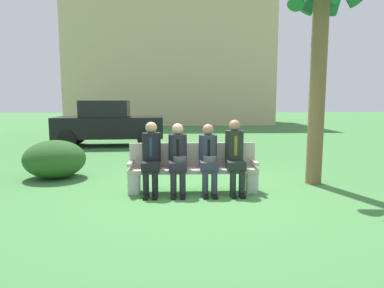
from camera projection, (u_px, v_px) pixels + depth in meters
name	position (u px, v px, depth m)	size (l,w,h in m)	color
ground_plane	(200.00, 193.00, 6.31)	(80.00, 80.00, 0.00)	#407A3D
park_bench	(193.00, 168.00, 6.41)	(2.38, 0.44, 0.90)	#B7AD9E
seated_man_leftmost	(151.00, 154.00, 6.20)	(0.34, 0.72, 1.31)	black
seated_man_centerleft	(178.00, 155.00, 6.22)	(0.34, 0.72, 1.28)	#23232D
seated_man_centerright	(208.00, 155.00, 6.25)	(0.34, 0.72, 1.27)	#2D3342
seated_man_rightmost	(235.00, 152.00, 6.28)	(0.34, 0.72, 1.35)	#1E2823
palm_tree_tall	(321.00, 22.00, 6.61)	(1.56, 1.63, 4.65)	brown
shrub_near_bench	(55.00, 159.00, 7.50)	(1.33, 1.22, 0.83)	#285421
parked_car_near	(109.00, 123.00, 12.64)	(3.98, 1.87, 1.68)	black
building_backdrop	(171.00, 56.00, 25.34)	(14.56, 7.69, 9.77)	#C9B58B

